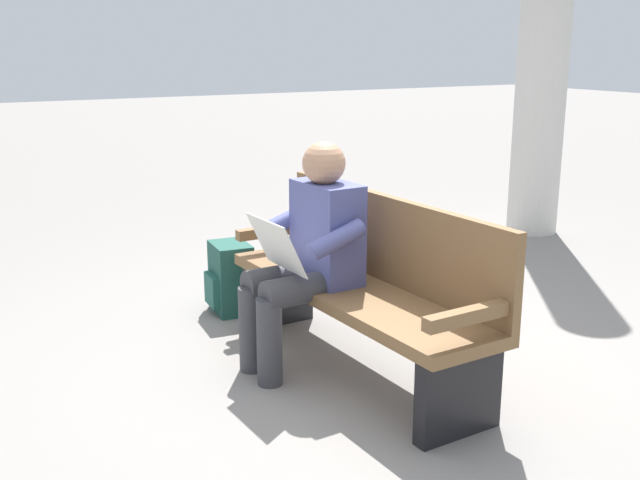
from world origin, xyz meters
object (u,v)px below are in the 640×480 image
(backpack, at_px, (230,278))
(support_pillar, at_px, (546,23))
(bench_near, at_px, (366,284))
(person_seated, at_px, (308,250))

(backpack, relative_size, support_pillar, 0.12)
(backpack, distance_m, support_pillar, 3.63)
(bench_near, relative_size, person_seated, 1.54)
(person_seated, xyz_separation_m, support_pillar, (1.58, -3.17, 1.19))
(person_seated, height_order, backpack, person_seated)
(person_seated, distance_m, support_pillar, 3.73)
(backpack, bearing_deg, person_seated, -178.08)
(bench_near, xyz_separation_m, support_pillar, (1.75, -2.93, 1.36))
(support_pillar, bearing_deg, backpack, 100.83)
(bench_near, relative_size, support_pillar, 0.50)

